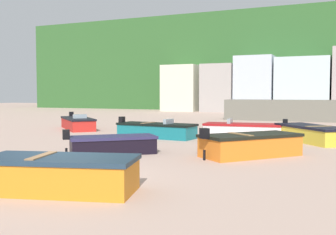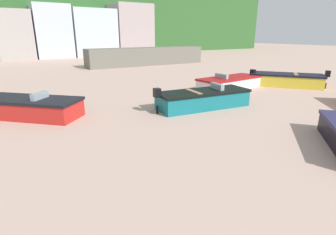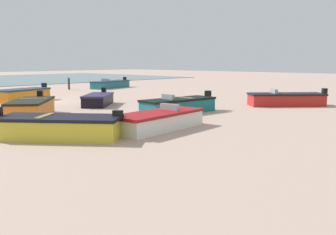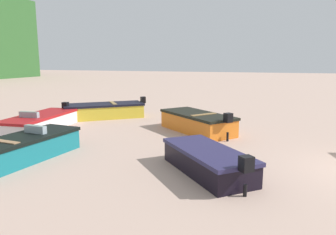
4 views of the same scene
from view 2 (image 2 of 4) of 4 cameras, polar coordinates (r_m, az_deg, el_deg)
The scene contains 10 objects.
headland_hill at distance 65.22m, azimuth -23.58°, elevation 19.82°, with size 90.00×32.00×15.06m, color #2E5A29.
harbor_pier at distance 31.77m, azimuth -4.57°, elevation 13.11°, with size 14.15×2.40×1.99m, color #676459.
townhouse_left at distance 45.62m, azimuth -30.36°, elevation 15.20°, with size 4.56×6.66×6.73m, color #9F9892.
townhouse_centre_left at distance 46.12m, azimuth -23.97°, elevation 16.65°, with size 5.13×6.73×7.68m, color #B2BCC8.
townhouse_centre at distance 47.15m, azimuth -16.10°, elevation 17.19°, with size 6.79×6.15×7.30m, color #B2C3C9.
townhouse_centre_right at distance 49.69m, azimuth -8.24°, elevation 18.30°, with size 6.43×6.61×8.40m, color #A19291.
boat_red_0 at distance 13.06m, azimuth -28.74°, elevation 2.01°, with size 4.73×4.60×1.16m.
boat_yellow_3 at distance 20.11m, azimuth 24.25°, elevation 7.46°, with size 4.28×4.76×1.19m.
boat_white_4 at distance 17.97m, azimuth 13.17°, elevation 7.35°, with size 4.95×2.11×1.09m.
boat_teal_6 at distance 13.01m, azimuth 7.58°, elevation 4.04°, with size 4.99×2.04×1.16m.
Camera 2 is at (-10.39, 1.74, 3.45)m, focal length 28.09 mm.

